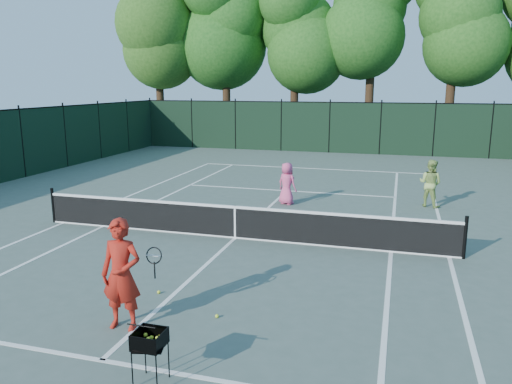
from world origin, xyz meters
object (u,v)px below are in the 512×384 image
(coach, at_px, (122,274))
(ball_hopper, at_px, (149,340))
(player_pink, at_px, (287,183))
(loose_ball_near_cart, at_px, (217,316))
(loose_ball_midcourt, at_px, (159,292))
(player_green, at_px, (430,183))

(coach, relative_size, ball_hopper, 2.46)
(player_pink, height_order, loose_ball_near_cart, player_pink)
(loose_ball_midcourt, bearing_deg, coach, -86.66)
(player_pink, bearing_deg, coach, 110.64)
(loose_ball_near_cart, height_order, loose_ball_midcourt, same)
(loose_ball_near_cart, bearing_deg, player_green, 67.67)
(coach, bearing_deg, loose_ball_near_cart, 24.58)
(loose_ball_midcourt, bearing_deg, ball_hopper, -64.89)
(coach, height_order, loose_ball_near_cart, coach)
(coach, height_order, player_green, coach)
(player_pink, distance_m, loose_ball_midcourt, 8.23)
(player_green, distance_m, ball_hopper, 12.70)
(ball_hopper, bearing_deg, player_pink, 78.65)
(player_pink, bearing_deg, player_green, -143.07)
(player_green, height_order, ball_hopper, player_green)
(player_green, distance_m, loose_ball_midcourt, 10.76)
(player_pink, xyz_separation_m, loose_ball_midcourt, (-0.78, -8.16, -0.70))
(coach, xyz_separation_m, loose_ball_near_cart, (1.41, 0.78, -0.94))
(ball_hopper, relative_size, loose_ball_midcourt, 11.57)
(player_green, bearing_deg, coach, 89.14)
(player_green, xyz_separation_m, loose_ball_midcourt, (-5.54, -9.19, -0.78))
(coach, relative_size, player_pink, 1.32)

